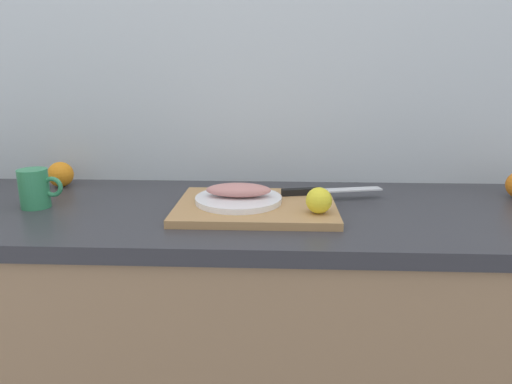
{
  "coord_description": "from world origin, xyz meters",
  "views": [
    {
      "loc": [
        0.09,
        -1.17,
        1.26
      ],
      "look_at": [
        0.04,
        -0.02,
        0.95
      ],
      "focal_mm": 31.99,
      "sensor_mm": 36.0,
      "label": 1
    }
  ],
  "objects_px": {
    "white_plate": "(239,199)",
    "fish_fillet": "(238,190)",
    "coffee_mug_0": "(35,188)",
    "lemon_0": "(319,200)",
    "cutting_board": "(256,207)",
    "chef_knife": "(319,191)"
  },
  "relations": [
    {
      "from": "white_plate",
      "to": "fish_fillet",
      "type": "relative_size",
      "value": 1.33
    },
    {
      "from": "white_plate",
      "to": "fish_fillet",
      "type": "xyz_separation_m",
      "value": [
        0.0,
        0.0,
        0.03
      ]
    },
    {
      "from": "white_plate",
      "to": "coffee_mug_0",
      "type": "xyz_separation_m",
      "value": [
        -0.54,
        -0.01,
        0.03
      ]
    },
    {
      "from": "fish_fillet",
      "to": "coffee_mug_0",
      "type": "bearing_deg",
      "value": -179.41
    },
    {
      "from": "white_plate",
      "to": "fish_fillet",
      "type": "bearing_deg",
      "value": 90.0
    },
    {
      "from": "lemon_0",
      "to": "fish_fillet",
      "type": "bearing_deg",
      "value": 156.85
    },
    {
      "from": "cutting_board",
      "to": "lemon_0",
      "type": "height_order",
      "value": "lemon_0"
    },
    {
      "from": "white_plate",
      "to": "chef_knife",
      "type": "xyz_separation_m",
      "value": [
        0.22,
        0.09,
        0.0
      ]
    },
    {
      "from": "cutting_board",
      "to": "white_plate",
      "type": "distance_m",
      "value": 0.05
    },
    {
      "from": "fish_fillet",
      "to": "chef_knife",
      "type": "distance_m",
      "value": 0.24
    },
    {
      "from": "chef_knife",
      "to": "white_plate",
      "type": "bearing_deg",
      "value": -169.72
    },
    {
      "from": "white_plate",
      "to": "lemon_0",
      "type": "relative_size",
      "value": 3.57
    },
    {
      "from": "fish_fillet",
      "to": "lemon_0",
      "type": "distance_m",
      "value": 0.22
    },
    {
      "from": "fish_fillet",
      "to": "coffee_mug_0",
      "type": "height_order",
      "value": "coffee_mug_0"
    },
    {
      "from": "cutting_board",
      "to": "white_plate",
      "type": "xyz_separation_m",
      "value": [
        -0.05,
        0.01,
        0.02
      ]
    },
    {
      "from": "coffee_mug_0",
      "to": "cutting_board",
      "type": "bearing_deg",
      "value": -0.12
    },
    {
      "from": "lemon_0",
      "to": "coffee_mug_0",
      "type": "height_order",
      "value": "coffee_mug_0"
    },
    {
      "from": "cutting_board",
      "to": "coffee_mug_0",
      "type": "height_order",
      "value": "coffee_mug_0"
    },
    {
      "from": "cutting_board",
      "to": "lemon_0",
      "type": "xyz_separation_m",
      "value": [
        0.16,
        -0.08,
        0.04
      ]
    },
    {
      "from": "white_plate",
      "to": "coffee_mug_0",
      "type": "relative_size",
      "value": 1.96
    },
    {
      "from": "white_plate",
      "to": "chef_knife",
      "type": "relative_size",
      "value": 0.79
    },
    {
      "from": "coffee_mug_0",
      "to": "white_plate",
      "type": "bearing_deg",
      "value": 0.59
    }
  ]
}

